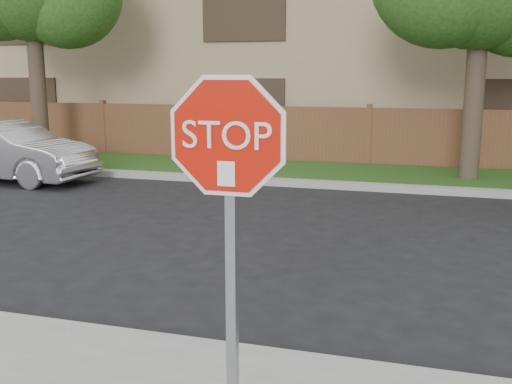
% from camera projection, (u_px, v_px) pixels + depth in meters
% --- Properties ---
extents(ground, '(90.00, 90.00, 0.00)m').
position_uv_depth(ground, '(234.00, 352.00, 5.49)').
color(ground, black).
rests_on(ground, ground).
extents(far_curb, '(70.00, 0.30, 0.15)m').
position_uv_depth(far_curb, '(352.00, 186.00, 13.14)').
color(far_curb, gray).
rests_on(far_curb, ground).
extents(grass_strip, '(70.00, 3.00, 0.12)m').
position_uv_depth(grass_strip, '(360.00, 174.00, 14.69)').
color(grass_strip, '#1E4714').
rests_on(grass_strip, ground).
extents(fence, '(70.00, 0.12, 1.60)m').
position_uv_depth(fence, '(368.00, 138.00, 16.05)').
color(fence, brown).
rests_on(fence, ground).
extents(apartment_building, '(35.20, 9.20, 7.20)m').
position_uv_depth(apartment_building, '(388.00, 43.00, 20.79)').
color(apartment_building, tan).
rests_on(apartment_building, ground).
extents(stop_sign, '(1.01, 0.13, 2.55)m').
position_uv_depth(stop_sign, '(229.00, 189.00, 3.60)').
color(stop_sign, gray).
rests_on(stop_sign, sidewalk_near).
extents(sedan_left, '(4.39, 1.79, 1.41)m').
position_uv_depth(sedan_left, '(6.00, 151.00, 14.01)').
color(sedan_left, '#B7B6BB').
rests_on(sedan_left, ground).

